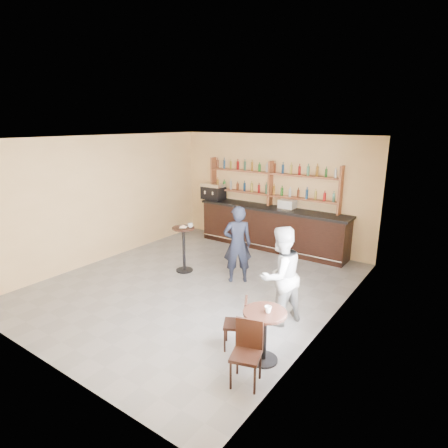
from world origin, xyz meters
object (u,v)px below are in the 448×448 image
Objects in this scene: cafe_table at (264,336)px; espresso_machine at (213,191)px; man_main at (237,244)px; patron_second at (280,275)px; pedestal_table at (184,249)px; chair_west at (235,324)px; chair_south at (246,355)px; bar_counter at (272,228)px; pastry_case at (287,205)px.

espresso_machine is at bearing 133.29° from cafe_table.
cafe_table is at bearing 91.61° from man_main.
patron_second reaches higher than espresso_machine.
pedestal_table is (1.12, -2.71, -0.89)m from espresso_machine.
chair_west reaches higher than cafe_table.
chair_south is 1.88m from patron_second.
bar_counter is 4.91× the size of chair_south.
man_main reaches higher than bar_counter.
bar_counter is 2.53× the size of man_main.
pedestal_table is at bearing -115.44° from pastry_case.
chair_west is (1.39, -4.67, -0.91)m from pastry_case.
chair_south is (2.44, -5.32, -0.15)m from bar_counter.
bar_counter is at bearing 71.02° from pedestal_table.
patron_second reaches higher than cafe_table.
patron_second is (-0.35, 1.18, 0.48)m from cafe_table.
pastry_case is at bearing 0.00° from bar_counter.
bar_counter is 2.22m from espresso_machine.
pedestal_table reaches higher than chair_south.
pedestal_table reaches higher than cafe_table.
bar_counter is 2.52m from man_main.
cafe_table is at bearing 55.72° from chair_west.
bar_counter is at bearing -119.00° from man_main.
espresso_machine is at bearing -169.25° from chair_west.
man_main is at bearing -79.75° from bar_counter.
chair_south is at bearing -65.32° from bar_counter.
chair_west is (3.89, -4.67, -1.03)m from espresso_machine.
man_main is 2.09× the size of chair_west.
bar_counter is 6.44× the size of espresso_machine.
bar_counter is at bearing 116.90° from cafe_table.
cafe_table is at bearing -31.15° from pedestal_table.
bar_counter is 5.27× the size of chair_west.
pastry_case is 3.14m from pedestal_table.
chair_south is at bearing 85.76° from man_main.
cafe_table is (1.95, -2.25, -0.46)m from man_main.
man_main is at bearing 130.87° from cafe_table.
bar_counter is 5.36× the size of cafe_table.
pastry_case is 0.25× the size of patron_second.
pastry_case reaches higher than pedestal_table.
pedestal_table is (-0.93, -2.71, -0.05)m from bar_counter.
man_main is at bearing -88.51° from pastry_case.
bar_counter is at bearing -127.31° from patron_second.
cafe_table is 1.32m from patron_second.
cafe_table is (4.44, -4.72, -1.03)m from espresso_machine.
man_main is 1.92m from patron_second.
patron_second is (2.04, -3.54, 0.30)m from bar_counter.
bar_counter is at bearing 172.47° from chair_west.
man_main is (1.38, 0.24, 0.33)m from pedestal_table.
pastry_case is 0.54× the size of cafe_table.
chair_south is (4.49, -5.32, -0.99)m from espresso_machine.
pedestal_table is 3.40m from chair_west.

